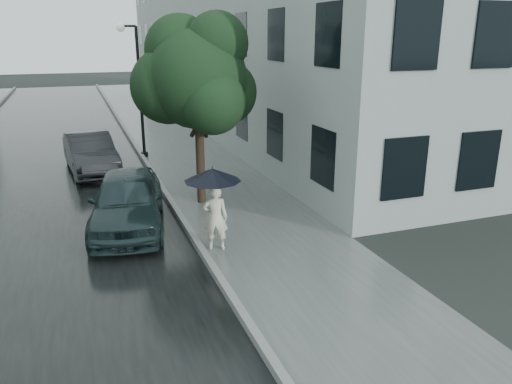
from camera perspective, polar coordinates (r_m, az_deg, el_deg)
name	(u,v)px	position (r m, az deg, el deg)	size (l,w,h in m)	color
ground	(303,279)	(10.03, 5.35, -9.91)	(120.00, 120.00, 0.00)	black
sidewalk	(184,151)	(20.94, -8.19, 4.68)	(3.50, 60.00, 0.01)	slate
kerb_near	(140,153)	(20.64, -13.16, 4.41)	(0.15, 60.00, 0.15)	slate
asphalt_road	(46,162)	(20.56, -22.86, 3.21)	(6.85, 60.00, 0.00)	black
building_near	(244,36)	(29.05, -1.34, 17.35)	(7.02, 36.00, 9.00)	#8E9B97
pedestrian	(216,218)	(11.06, -4.64, -2.94)	(0.54, 0.36, 1.49)	beige
umbrella	(212,175)	(10.75, -5.01, 1.98)	(1.32, 1.32, 0.99)	black
street_tree	(197,77)	(13.87, -6.81, 12.91)	(3.50, 3.18, 5.22)	#332619
lamp_post	(136,83)	(19.77, -13.61, 12.05)	(0.83, 0.46, 5.02)	black
car_near	(127,201)	(12.64, -14.49, -0.95)	(1.69, 4.20, 1.43)	#1A2B2D
car_far	(90,153)	(18.28, -18.40, 4.24)	(1.43, 4.09, 1.35)	black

